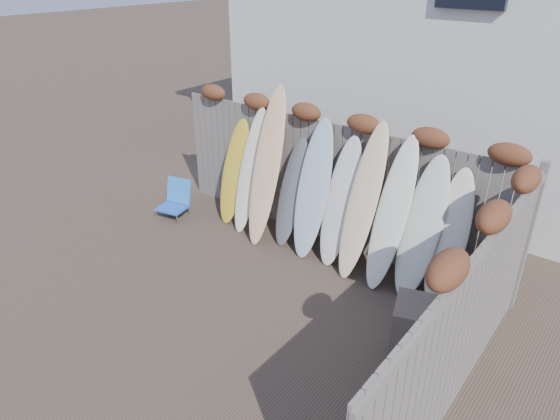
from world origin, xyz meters
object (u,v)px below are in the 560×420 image
Objects in this scene: beach_chair at (176,199)px; lattice_panel at (489,294)px; wooden_crate at (422,334)px; surfboard_0 at (234,172)px.

beach_chair is 0.41× the size of lattice_panel.
surfboard_0 is (-4.10, 1.33, 0.51)m from wooden_crate.
surfboard_0 reaches higher than lattice_panel.
surfboard_0 is (0.96, 0.56, 0.59)m from beach_chair.
wooden_crate is 0.48× the size of lattice_panel.
beach_chair is at bearing 171.40° from wooden_crate.
beach_chair is 0.84× the size of wooden_crate.
beach_chair is 5.12m from wooden_crate.
surfboard_0 is at bearing 162.09° from wooden_crate.
wooden_crate is (5.06, -0.77, 0.09)m from beach_chair.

